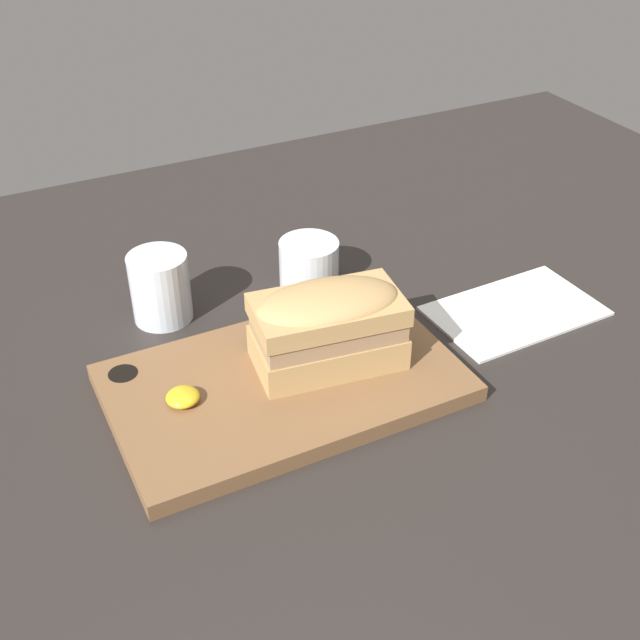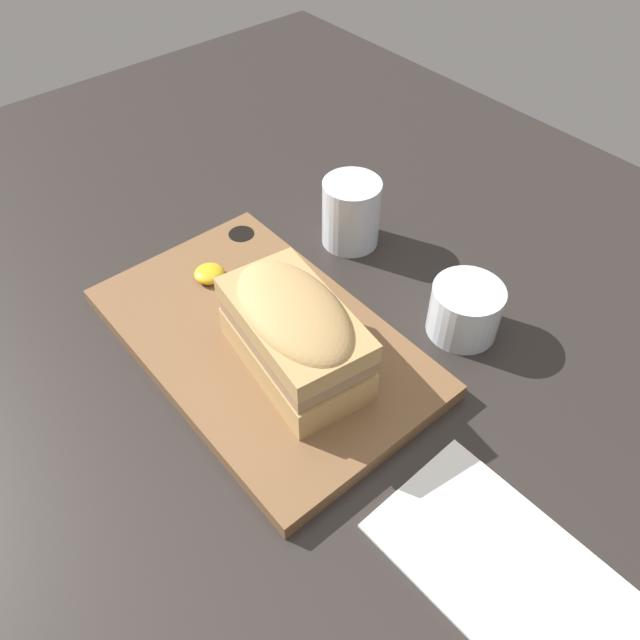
{
  "view_description": "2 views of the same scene",
  "coord_description": "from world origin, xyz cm",
  "px_view_note": "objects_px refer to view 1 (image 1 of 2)",
  "views": [
    {
      "loc": [
        -37.83,
        -71.01,
        61.24
      ],
      "look_at": [
        -3.49,
        -2.88,
        8.01
      ],
      "focal_mm": 45.0,
      "sensor_mm": 36.0,
      "label": 1
    },
    {
      "loc": [
        30.2,
        -30.92,
        55.77
      ],
      "look_at": [
        -4.02,
        -1.99,
        8.37
      ],
      "focal_mm": 35.0,
      "sensor_mm": 36.0,
      "label": 2
    }
  ],
  "objects_px": {
    "serving_board": "(283,383)",
    "sandwich": "(328,323)",
    "wine_glass": "(309,265)",
    "napkin": "(515,311)",
    "water_glass": "(161,291)"
  },
  "relations": [
    {
      "from": "serving_board",
      "to": "sandwich",
      "type": "height_order",
      "value": "sandwich"
    },
    {
      "from": "serving_board",
      "to": "napkin",
      "type": "xyz_separation_m",
      "value": [
        0.34,
        0.01,
        -0.01
      ]
    },
    {
      "from": "serving_board",
      "to": "napkin",
      "type": "bearing_deg",
      "value": 1.2
    },
    {
      "from": "wine_glass",
      "to": "napkin",
      "type": "bearing_deg",
      "value": -41.7
    },
    {
      "from": "wine_glass",
      "to": "napkin",
      "type": "distance_m",
      "value": 0.28
    },
    {
      "from": "water_glass",
      "to": "wine_glass",
      "type": "distance_m",
      "value": 0.21
    },
    {
      "from": "serving_board",
      "to": "sandwich",
      "type": "distance_m",
      "value": 0.09
    },
    {
      "from": "sandwich",
      "to": "wine_glass",
      "type": "bearing_deg",
      "value": 70.0
    },
    {
      "from": "water_glass",
      "to": "napkin",
      "type": "relative_size",
      "value": 0.41
    },
    {
      "from": "sandwich",
      "to": "napkin",
      "type": "xyz_separation_m",
      "value": [
        0.28,
        0.0,
        -0.07
      ]
    },
    {
      "from": "serving_board",
      "to": "wine_glass",
      "type": "distance_m",
      "value": 0.23
    },
    {
      "from": "wine_glass",
      "to": "water_glass",
      "type": "bearing_deg",
      "value": 177.06
    },
    {
      "from": "serving_board",
      "to": "sandwich",
      "type": "bearing_deg",
      "value": 2.49
    },
    {
      "from": "sandwich",
      "to": "wine_glass",
      "type": "distance_m",
      "value": 0.21
    },
    {
      "from": "serving_board",
      "to": "sandwich",
      "type": "relative_size",
      "value": 2.19
    }
  ]
}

